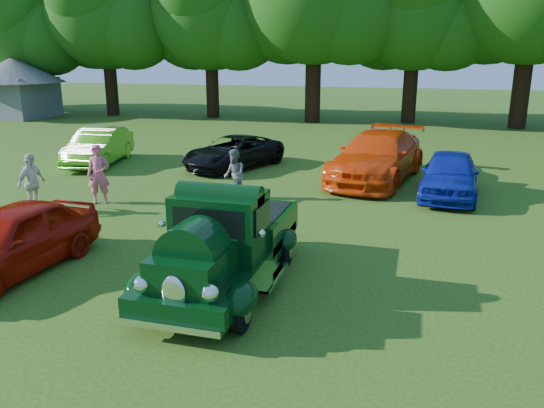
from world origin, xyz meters
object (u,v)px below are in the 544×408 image
(hero_pickup, at_px, (225,245))
(back_car_lime, at_px, (99,147))
(back_car_black, at_px, (234,152))
(spectator_grey, at_px, (234,174))
(spectator_white, at_px, (31,183))
(red_convertible, at_px, (10,240))
(spectator_pink, at_px, (99,174))
(back_car_blue, at_px, (450,174))
(gazebo, at_px, (15,81))
(back_car_orange, at_px, (377,157))

(hero_pickup, xyz_separation_m, back_car_lime, (-8.61, 9.14, -0.10))
(back_car_black, xyz_separation_m, spectator_grey, (1.50, -4.16, 0.14))
(back_car_lime, distance_m, spectator_white, 6.49)
(back_car_black, height_order, spectator_grey, spectator_grey)
(red_convertible, distance_m, spectator_pink, 4.99)
(back_car_black, xyz_separation_m, back_car_blue, (7.57, -2.12, 0.08))
(gazebo, bearing_deg, back_car_blue, -26.72)
(back_car_lime, bearing_deg, spectator_white, -84.40)
(hero_pickup, xyz_separation_m, back_car_blue, (4.20, 7.75, -0.11))
(back_car_orange, height_order, spectator_pink, spectator_pink)
(back_car_blue, bearing_deg, spectator_white, -151.88)
(spectator_white, bearing_deg, back_car_black, -22.98)
(back_car_lime, height_order, back_car_orange, back_car_orange)
(back_car_black, bearing_deg, gazebo, 169.47)
(hero_pickup, height_order, spectator_grey, hero_pickup)
(back_car_orange, distance_m, spectator_grey, 5.20)
(back_car_lime, relative_size, back_car_orange, 0.74)
(back_car_lime, distance_m, spectator_grey, 7.57)
(red_convertible, xyz_separation_m, back_car_blue, (8.41, 8.34, 0.00))
(back_car_lime, relative_size, back_car_black, 0.97)
(spectator_grey, relative_size, spectator_white, 0.92)
(spectator_pink, bearing_deg, hero_pickup, -62.15)
(back_car_black, height_order, gazebo, gazebo)
(back_car_lime, height_order, spectator_white, spectator_white)
(back_car_orange, xyz_separation_m, gazebo, (-24.63, 12.04, 1.59))
(spectator_pink, bearing_deg, back_car_orange, 10.24)
(spectator_pink, distance_m, spectator_white, 1.76)
(back_car_orange, distance_m, gazebo, 27.46)
(red_convertible, relative_size, back_car_blue, 0.99)
(gazebo, bearing_deg, hero_pickup, -43.16)
(back_car_lime, height_order, spectator_grey, spectator_grey)
(back_car_orange, relative_size, gazebo, 0.87)
(back_car_orange, bearing_deg, red_convertible, -111.07)
(back_car_blue, bearing_deg, gazebo, 157.56)
(red_convertible, height_order, back_car_orange, back_car_orange)
(back_car_blue, relative_size, spectator_grey, 2.69)
(back_car_orange, xyz_separation_m, spectator_grey, (-3.81, -3.54, -0.07))
(back_car_black, xyz_separation_m, back_car_orange, (5.31, -0.62, 0.22))
(spectator_white, distance_m, gazebo, 24.42)
(back_car_blue, distance_m, gazebo, 30.16)
(hero_pickup, xyz_separation_m, spectator_grey, (-1.87, 5.71, -0.04))
(back_car_lime, bearing_deg, back_car_black, -4.47)
(red_convertible, xyz_separation_m, spectator_pink, (-1.20, 4.84, 0.17))
(back_car_black, xyz_separation_m, spectator_white, (-3.24, -6.90, 0.21))
(back_car_lime, xyz_separation_m, back_car_orange, (10.55, 0.11, 0.13))
(back_car_lime, bearing_deg, back_car_blue, -18.55)
(back_car_black, xyz_separation_m, spectator_pink, (-2.04, -5.62, 0.25))
(back_car_black, bearing_deg, red_convertible, -74.54)
(back_car_orange, bearing_deg, spectator_pink, -134.81)
(back_car_orange, bearing_deg, back_car_blue, -22.64)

